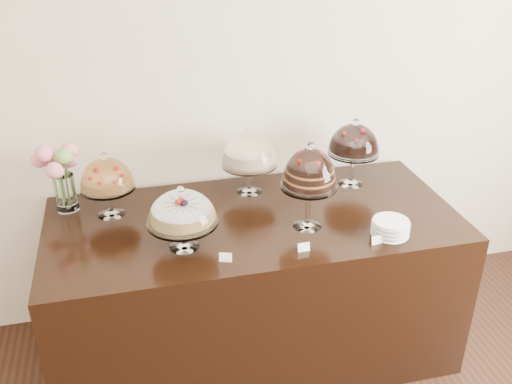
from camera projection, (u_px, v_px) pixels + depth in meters
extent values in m
cube|color=beige|center=(268.00, 77.00, 3.30)|extent=(5.00, 0.04, 3.00)
cube|color=black|center=(254.00, 285.00, 3.27)|extent=(2.20, 1.00, 0.90)
cone|color=white|center=(184.00, 244.00, 2.80)|extent=(0.15, 0.15, 0.02)
cylinder|color=white|center=(183.00, 233.00, 2.77)|extent=(0.03, 0.03, 0.11)
cylinder|color=white|center=(183.00, 222.00, 2.74)|extent=(0.34, 0.34, 0.01)
cylinder|color=tan|center=(182.00, 215.00, 2.73)|extent=(0.27, 0.27, 0.06)
sphere|color=red|center=(196.00, 204.00, 2.74)|extent=(0.02, 0.02, 0.02)
sphere|color=red|center=(169.00, 204.00, 2.74)|extent=(0.02, 0.02, 0.02)
sphere|color=red|center=(180.00, 215.00, 2.64)|extent=(0.02, 0.02, 0.02)
sphere|color=white|center=(181.00, 190.00, 2.66)|extent=(0.04, 0.04, 0.04)
cone|color=white|center=(307.00, 224.00, 2.98)|extent=(0.15, 0.15, 0.02)
cylinder|color=white|center=(308.00, 205.00, 2.92)|extent=(0.03, 0.03, 0.20)
cylinder|color=white|center=(309.00, 186.00, 2.87)|extent=(0.29, 0.29, 0.01)
cylinder|color=black|center=(309.00, 175.00, 2.84)|extent=(0.21, 0.21, 0.12)
sphere|color=red|center=(319.00, 160.00, 2.84)|extent=(0.02, 0.02, 0.02)
sphere|color=red|center=(303.00, 158.00, 2.86)|extent=(0.02, 0.02, 0.02)
sphere|color=red|center=(300.00, 165.00, 2.79)|extent=(0.02, 0.02, 0.02)
sphere|color=red|center=(317.00, 166.00, 2.77)|extent=(0.02, 0.02, 0.02)
sphere|color=white|center=(311.00, 146.00, 2.77)|extent=(0.04, 0.04, 0.04)
cone|color=white|center=(249.00, 189.00, 3.32)|extent=(0.15, 0.15, 0.02)
cylinder|color=white|center=(249.00, 176.00, 3.29)|extent=(0.03, 0.03, 0.15)
cylinder|color=white|center=(249.00, 164.00, 3.25)|extent=(0.32, 0.32, 0.01)
cylinder|color=#F7E5BF|center=(249.00, 157.00, 3.23)|extent=(0.25, 0.25, 0.07)
sphere|color=white|center=(249.00, 131.00, 3.16)|extent=(0.04, 0.04, 0.04)
cone|color=white|center=(351.00, 181.00, 3.42)|extent=(0.15, 0.15, 0.02)
cylinder|color=white|center=(352.00, 167.00, 3.37)|extent=(0.03, 0.03, 0.17)
cylinder|color=white|center=(353.00, 152.00, 3.33)|extent=(0.31, 0.31, 0.01)
cylinder|color=black|center=(354.00, 145.00, 3.31)|extent=(0.24, 0.24, 0.08)
sphere|color=red|center=(363.00, 136.00, 3.32)|extent=(0.02, 0.02, 0.02)
sphere|color=red|center=(344.00, 136.00, 3.32)|extent=(0.02, 0.02, 0.02)
sphere|color=red|center=(356.00, 142.00, 3.23)|extent=(0.02, 0.02, 0.02)
sphere|color=white|center=(356.00, 122.00, 3.24)|extent=(0.04, 0.04, 0.04)
cone|color=white|center=(111.00, 212.00, 3.09)|extent=(0.15, 0.15, 0.02)
cylinder|color=white|center=(110.00, 199.00, 3.05)|extent=(0.03, 0.03, 0.13)
cylinder|color=white|center=(108.00, 187.00, 3.02)|extent=(0.29, 0.29, 0.01)
cylinder|color=#B87D36|center=(107.00, 183.00, 3.00)|extent=(0.24, 0.24, 0.04)
sphere|color=red|center=(119.00, 174.00, 3.02)|extent=(0.02, 0.02, 0.02)
sphere|color=red|center=(109.00, 172.00, 3.05)|extent=(0.02, 0.02, 0.02)
sphere|color=red|center=(97.00, 174.00, 3.02)|extent=(0.02, 0.02, 0.02)
sphere|color=red|center=(94.00, 180.00, 2.96)|extent=(0.02, 0.02, 0.02)
sphere|color=red|center=(104.00, 183.00, 2.93)|extent=(0.02, 0.02, 0.02)
sphere|color=red|center=(116.00, 180.00, 2.96)|extent=(0.02, 0.02, 0.02)
sphere|color=white|center=(104.00, 156.00, 2.93)|extent=(0.04, 0.04, 0.04)
cylinder|color=white|center=(66.00, 192.00, 3.10)|extent=(0.11, 0.11, 0.20)
cylinder|color=#476B2D|center=(68.00, 177.00, 3.07)|extent=(0.01, 0.01, 0.30)
sphere|color=#D6808B|center=(69.00, 150.00, 3.01)|extent=(0.08, 0.08, 0.08)
cylinder|color=#476B2D|center=(68.00, 181.00, 3.10)|extent=(0.01, 0.01, 0.23)
sphere|color=#D6808B|center=(68.00, 160.00, 3.08)|extent=(0.08, 0.08, 0.08)
cylinder|color=#476B2D|center=(62.00, 180.00, 3.11)|extent=(0.01, 0.01, 0.23)
sphere|color=#D6808B|center=(58.00, 158.00, 3.08)|extent=(0.09, 0.09, 0.09)
cylinder|color=#476B2D|center=(53.00, 181.00, 3.09)|extent=(0.01, 0.01, 0.24)
sphere|color=#D6808B|center=(39.00, 160.00, 3.05)|extent=(0.09, 0.09, 0.09)
cylinder|color=#476B2D|center=(56.00, 178.00, 3.03)|extent=(0.01, 0.01, 0.32)
sphere|color=#D6808B|center=(44.00, 153.00, 2.93)|extent=(0.09, 0.09, 0.09)
cylinder|color=#476B2D|center=(61.00, 187.00, 3.03)|extent=(0.01, 0.01, 0.24)
sphere|color=#D6808B|center=(54.00, 171.00, 2.92)|extent=(0.09, 0.09, 0.09)
cylinder|color=#476B2D|center=(66.00, 180.00, 3.04)|extent=(0.01, 0.01, 0.29)
sphere|color=#699246|center=(64.00, 156.00, 2.96)|extent=(0.09, 0.09, 0.09)
cylinder|color=white|center=(390.00, 234.00, 2.90)|extent=(0.19, 0.19, 0.01)
cylinder|color=white|center=(390.00, 232.00, 2.90)|extent=(0.18, 0.18, 0.01)
cylinder|color=white|center=(390.00, 231.00, 2.89)|extent=(0.19, 0.19, 0.01)
cylinder|color=white|center=(390.00, 229.00, 2.89)|extent=(0.18, 0.18, 0.01)
cylinder|color=white|center=(391.00, 227.00, 2.88)|extent=(0.19, 0.19, 0.01)
cylinder|color=white|center=(391.00, 225.00, 2.88)|extent=(0.18, 0.18, 0.01)
cylinder|color=white|center=(391.00, 223.00, 2.87)|extent=(0.19, 0.19, 0.01)
cylinder|color=white|center=(391.00, 221.00, 2.87)|extent=(0.18, 0.18, 0.01)
cube|color=white|center=(226.00, 257.00, 2.68)|extent=(0.06, 0.03, 0.04)
cube|color=white|center=(377.00, 240.00, 2.82)|extent=(0.06, 0.02, 0.04)
cube|color=white|center=(304.00, 247.00, 2.76)|extent=(0.06, 0.02, 0.04)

